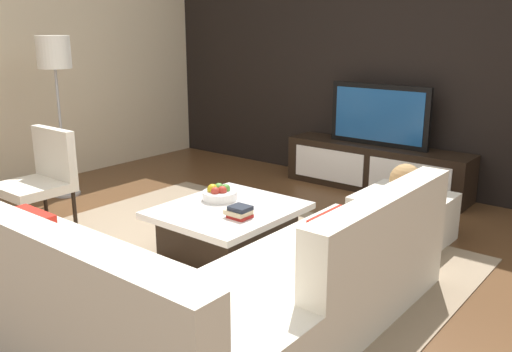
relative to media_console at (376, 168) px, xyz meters
name	(u,v)px	position (x,y,z in m)	size (l,w,h in m)	color
ground_plane	(230,260)	(0.00, -2.40, -0.25)	(14.00, 14.00, 0.00)	brown
feature_wall_back	(395,59)	(0.00, 0.30, 1.15)	(6.40, 0.12, 2.80)	black
side_wall_left	(19,58)	(-3.20, -2.20, 1.15)	(0.12, 5.20, 2.80)	beige
area_rug	(220,256)	(-0.10, -2.40, -0.24)	(3.46, 2.61, 0.01)	gray
media_console	(376,168)	(0.00, 0.00, 0.00)	(2.03, 0.45, 0.50)	black
television	(379,115)	(0.00, 0.00, 0.58)	(1.12, 0.06, 0.65)	black
sectional_couch	(196,288)	(0.51, -3.26, 0.03)	(2.37, 2.37, 0.81)	silver
coffee_table	(229,229)	(-0.10, -2.30, -0.05)	(0.92, 1.06, 0.38)	black
accent_chair_near	(43,173)	(-1.77, -2.86, 0.24)	(0.56, 0.54, 0.87)	black
floor_lamp	(54,62)	(-2.48, -2.22, 1.14)	(0.33, 0.33, 1.65)	#A5A5AA
ottoman	(403,218)	(0.86, -1.21, -0.05)	(0.70, 0.70, 0.40)	silver
fruit_bowl	(219,194)	(-0.28, -2.20, 0.18)	(0.28, 0.28, 0.13)	silver
decorative_ball	(406,180)	(0.86, -1.21, 0.28)	(0.26, 0.26, 0.26)	#AD8451
book_stack	(239,212)	(0.12, -2.42, 0.17)	(0.18, 0.14, 0.09)	maroon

